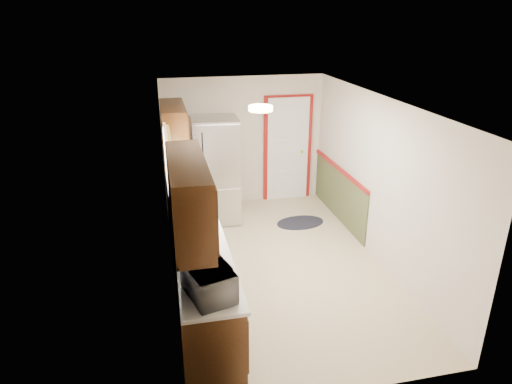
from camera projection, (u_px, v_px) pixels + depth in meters
name	position (u px, v px, depth m)	size (l,w,h in m)	color
room_shell	(278.00, 188.00, 6.28)	(3.20, 5.20, 2.52)	#C6B38B
kitchen_run	(192.00, 232.00, 5.92)	(0.63, 4.00, 2.20)	#361C0C
back_wall_trim	(298.00, 158.00, 8.60)	(1.12, 2.30, 2.08)	maroon
ceiling_fixture	(261.00, 108.00, 5.61)	(0.30, 0.30, 0.06)	#FFD88C
microwave	(209.00, 278.00, 4.30)	(0.57, 0.31, 0.38)	white
refrigerator	(216.00, 171.00, 7.85)	(0.80, 0.78, 1.84)	#B7B7BC
rug	(300.00, 223.00, 8.03)	(0.85, 0.55, 0.01)	black
cooktop	(187.00, 188.00, 6.98)	(0.51, 0.62, 0.02)	black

